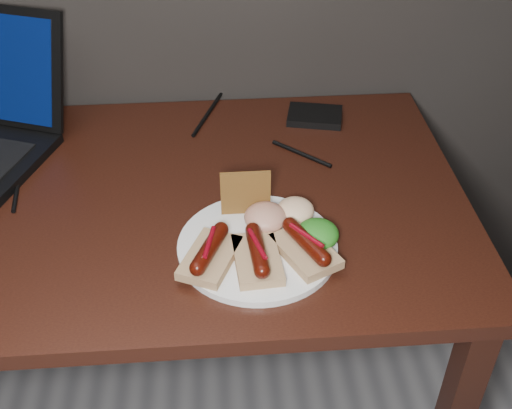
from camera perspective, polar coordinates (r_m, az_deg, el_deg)
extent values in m
cube|color=black|center=(1.21, -15.14, -0.16)|extent=(1.40, 0.70, 0.03)
cube|color=black|center=(1.71, 10.43, -2.76)|extent=(0.05, 0.05, 0.72)
cube|color=black|center=(1.40, 5.25, 7.84)|extent=(0.13, 0.11, 0.02)
cylinder|color=black|center=(1.28, -20.39, 1.88)|extent=(0.03, 0.18, 0.01)
cylinder|color=black|center=(1.43, -4.09, 8.38)|extent=(0.08, 0.21, 0.01)
cylinder|color=black|center=(1.28, 4.07, 4.53)|extent=(0.11, 0.10, 0.01)
cylinder|color=silver|center=(1.06, 0.13, -3.74)|extent=(0.33, 0.33, 0.01)
cube|color=tan|center=(1.02, -4.10, -4.75)|extent=(0.11, 0.13, 0.02)
cylinder|color=#431004|center=(1.00, -4.15, -3.89)|extent=(0.06, 0.10, 0.02)
sphere|color=#431004|center=(0.97, -5.24, -5.65)|extent=(0.03, 0.02, 0.02)
sphere|color=#431004|center=(1.04, -3.13, -2.23)|extent=(0.02, 0.02, 0.02)
cylinder|color=#67040F|center=(0.99, -4.18, -3.36)|extent=(0.02, 0.07, 0.01)
cube|color=tan|center=(1.01, 0.11, -4.91)|extent=(0.08, 0.12, 0.02)
cylinder|color=#431004|center=(1.00, 0.11, -4.06)|extent=(0.03, 0.10, 0.02)
sphere|color=#431004|center=(0.96, 0.55, -5.93)|extent=(0.03, 0.02, 0.02)
sphere|color=#431004|center=(1.03, -0.29, -2.30)|extent=(0.03, 0.02, 0.02)
cylinder|color=#67040F|center=(0.99, 0.11, -3.52)|extent=(0.03, 0.07, 0.01)
cube|color=tan|center=(1.03, 4.43, -4.15)|extent=(0.11, 0.13, 0.02)
cylinder|color=#431004|center=(1.02, 4.48, -3.29)|extent=(0.06, 0.10, 0.02)
sphere|color=#431004|center=(0.99, 6.03, -4.86)|extent=(0.03, 0.02, 0.02)
sphere|color=#431004|center=(1.04, 3.02, -1.81)|extent=(0.03, 0.02, 0.02)
cylinder|color=#67040F|center=(1.01, 4.52, -2.76)|extent=(0.05, 0.06, 0.01)
cube|color=brown|center=(1.09, -0.93, 1.04)|extent=(0.08, 0.01, 0.08)
ellipsoid|color=#185C12|center=(1.04, 5.50, -2.62)|extent=(0.07, 0.07, 0.04)
ellipsoid|color=maroon|center=(1.07, 0.85, -1.13)|extent=(0.07, 0.07, 0.04)
ellipsoid|color=beige|center=(1.09, 3.53, -0.51)|extent=(0.06, 0.06, 0.04)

